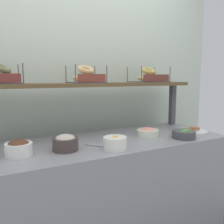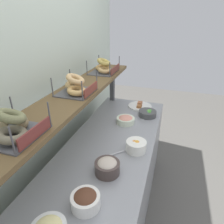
# 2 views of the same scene
# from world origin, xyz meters

# --- Properties ---
(ground_plane) EXTENTS (8.00, 8.00, 0.00)m
(ground_plane) POSITION_xyz_m (0.00, 0.00, 0.00)
(ground_plane) COLOR #595651
(back_wall) EXTENTS (3.17, 0.06, 2.40)m
(back_wall) POSITION_xyz_m (0.00, 0.55, 1.20)
(back_wall) COLOR silver
(back_wall) RESTS_ON ground_plane
(deli_counter) EXTENTS (1.97, 0.70, 0.85)m
(deli_counter) POSITION_xyz_m (0.00, 0.00, 0.42)
(deli_counter) COLOR gray
(deli_counter) RESTS_ON ground_plane
(shelf_riser_right) EXTENTS (0.05, 0.05, 0.40)m
(shelf_riser_right) POSITION_xyz_m (0.92, 0.27, 1.05)
(shelf_riser_right) COLOR #4C4C51
(shelf_riser_right) RESTS_ON deli_counter
(upper_shelf) EXTENTS (1.93, 0.32, 0.03)m
(upper_shelf) POSITION_xyz_m (0.00, 0.27, 1.26)
(upper_shelf) COLOR brown
(upper_shelf) RESTS_ON shelf_riser_left
(bowl_fruit_salad) EXTENTS (0.16, 0.16, 0.09)m
(bowl_fruit_salad) POSITION_xyz_m (-0.01, -0.22, 0.89)
(bowl_fruit_salad) COLOR white
(bowl_fruit_salad) RESTS_ON deli_counter
(bowl_lox_spread) EXTENTS (0.18, 0.18, 0.07)m
(bowl_lox_spread) POSITION_xyz_m (0.40, -0.03, 0.88)
(bowl_lox_spread) COLOR silver
(bowl_lox_spread) RESTS_ON deli_counter
(bowl_tuna_salad) EXTENTS (0.17, 0.17, 0.11)m
(bowl_tuna_salad) POSITION_xyz_m (-0.31, -0.09, 0.90)
(bowl_tuna_salad) COLOR #463935
(bowl_tuna_salad) RESTS_ON deli_counter
(bowl_chocolate_spread) EXTENTS (0.16, 0.16, 0.10)m
(bowl_chocolate_spread) POSITION_xyz_m (-0.59, -0.06, 0.90)
(bowl_chocolate_spread) COLOR white
(bowl_chocolate_spread) RESTS_ON deli_counter
(bowl_veggie_mix) EXTENTS (0.18, 0.18, 0.07)m
(bowl_veggie_mix) POSITION_xyz_m (0.61, -0.22, 0.88)
(bowl_veggie_mix) COLOR #434445
(bowl_veggie_mix) RESTS_ON deli_counter
(serving_plate_white) EXTENTS (0.27, 0.27, 0.04)m
(serving_plate_white) POSITION_xyz_m (0.82, -0.10, 0.86)
(serving_plate_white) COLOR white
(serving_plate_white) RESTS_ON deli_counter
(serving_spoon_near_plate) EXTENTS (0.14, 0.14, 0.01)m
(serving_spoon_near_plate) POSITION_xyz_m (-0.07, -0.13, 0.86)
(serving_spoon_near_plate) COLOR #B7B7BC
(serving_spoon_near_plate) RESTS_ON deli_counter
(bagel_basket_poppy) EXTENTS (0.28, 0.26, 0.15)m
(bagel_basket_poppy) POSITION_xyz_m (-0.64, 0.26, 1.33)
(bagel_basket_poppy) COLOR #4C4C51
(bagel_basket_poppy) RESTS_ON upper_shelf
(bagel_basket_plain) EXTENTS (0.27, 0.25, 0.15)m
(bagel_basket_plain) POSITION_xyz_m (-0.02, 0.25, 1.33)
(bagel_basket_plain) COLOR #4C4C51
(bagel_basket_plain) RESTS_ON upper_shelf
(bagel_basket_sesame) EXTENTS (0.33, 0.26, 0.15)m
(bagel_basket_sesame) POSITION_xyz_m (0.61, 0.26, 1.33)
(bagel_basket_sesame) COLOR #4C4C51
(bagel_basket_sesame) RESTS_ON upper_shelf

